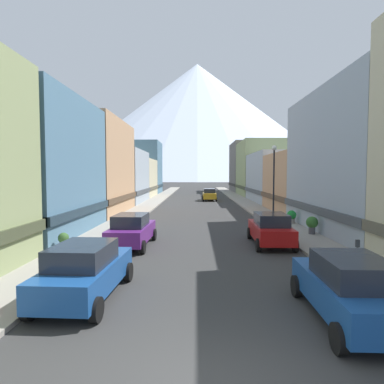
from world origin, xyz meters
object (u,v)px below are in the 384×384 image
object	(u,v)px
potted_plant_1	(312,224)
streetlamp_right	(274,173)
car_left_0	(85,270)
potted_plant_0	(292,216)
car_left_1	(132,230)
car_driving_0	(209,195)
car_right_0	(350,288)
potted_plant_2	(64,240)
parking_meter_near	(357,252)
car_right_1	(270,229)

from	to	relation	value
potted_plant_1	streetlamp_right	size ratio (longest dim) A/B	0.19
car_left_0	potted_plant_0	xyz separation A→B (m)	(10.80, 14.65, -0.20)
car_left_1	car_driving_0	size ratio (longest dim) A/B	1.01
car_right_0	car_driving_0	xyz separation A→B (m)	(-2.20, 38.64, 0.00)
potted_plant_1	potted_plant_2	xyz separation A→B (m)	(-14.00, -4.29, -0.19)
car_right_0	parking_meter_near	xyz separation A→B (m)	(1.95, 3.55, 0.11)
car_right_0	potted_plant_1	size ratio (longest dim) A/B	4.02
potted_plant_0	parking_meter_near	bearing A→B (deg)	-95.67
car_right_1	streetlamp_right	bearing A→B (deg)	75.25
car_driving_0	car_right_1	bearing A→B (deg)	-85.73
parking_meter_near	potted_plant_0	bearing A→B (deg)	84.33
car_left_1	car_right_1	xyz separation A→B (m)	(7.60, 0.46, 0.00)
car_left_1	potted_plant_1	bearing A→B (deg)	15.64
car_right_0	potted_plant_2	distance (m)	13.14
parking_meter_near	streetlamp_right	size ratio (longest dim) A/B	0.23
parking_meter_near	potted_plant_1	size ratio (longest dim) A/B	1.20
potted_plant_2	potted_plant_1	bearing A→B (deg)	17.03
car_right_1	car_left_0	bearing A→B (deg)	-134.49
car_left_0	potted_plant_2	xyz separation A→B (m)	(-3.20, 6.01, -0.27)
car_right_1	parking_meter_near	xyz separation A→B (m)	(1.95, -5.67, 0.11)
car_right_0	car_right_1	size ratio (longest dim) A/B	1.00
parking_meter_near	potted_plant_2	xyz separation A→B (m)	(-12.75, 3.94, -0.39)
car_driving_0	potted_plant_2	size ratio (longest dim) A/B	5.25
car_right_0	car_right_1	distance (m)	9.21
potted_plant_1	potted_plant_0	bearing A→B (deg)	90.00
potted_plant_1	streetlamp_right	xyz separation A→B (m)	(-1.65, 3.33, 3.17)
car_driving_0	potted_plant_2	distance (m)	32.32
car_right_1	streetlamp_right	xyz separation A→B (m)	(1.55, 5.89, 3.09)
car_right_1	potted_plant_2	bearing A→B (deg)	-170.91
car_left_0	streetlamp_right	xyz separation A→B (m)	(9.15, 13.63, 3.09)
potted_plant_2	car_left_0	bearing A→B (deg)	-61.99
car_driving_0	potted_plant_1	distance (m)	27.40
car_left_1	potted_plant_1	world-z (taller)	car_left_1
potted_plant_1	car_right_1	bearing A→B (deg)	-141.36
car_right_1	streetlamp_right	distance (m)	6.83
car_left_0	potted_plant_1	size ratio (longest dim) A/B	4.05
car_left_1	potted_plant_0	distance (m)	13.08
parking_meter_near	streetlamp_right	xyz separation A→B (m)	(-0.40, 11.56, 2.97)
car_left_1	parking_meter_near	world-z (taller)	car_left_1
car_left_0	car_left_1	world-z (taller)	same
car_left_1	potted_plant_0	size ratio (longest dim) A/B	4.48
car_right_1	streetlamp_right	size ratio (longest dim) A/B	0.76
car_left_1	potted_plant_2	distance (m)	3.45
potted_plant_0	potted_plant_2	distance (m)	16.45
car_right_0	streetlamp_right	distance (m)	15.50
car_right_1	car_driving_0	distance (m)	29.50
car_driving_0	potted_plant_0	distance (m)	23.15
car_left_0	potted_plant_1	world-z (taller)	car_left_0
potted_plant_0	car_left_0	bearing A→B (deg)	-126.40
car_left_0	potted_plant_0	size ratio (longest dim) A/B	4.49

